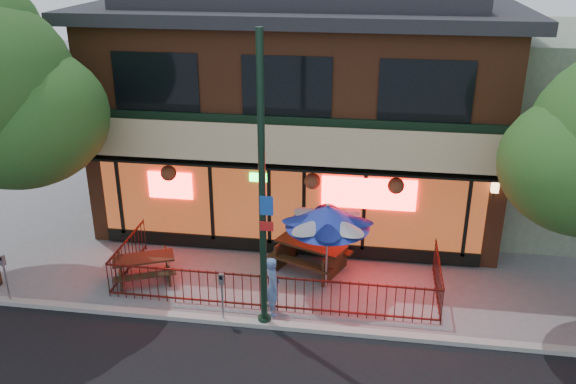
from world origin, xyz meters
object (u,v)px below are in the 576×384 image
Objects in this scene: pedestrian at (273,286)px; picnic_table_right at (311,252)px; parking_meter_far at (5,271)px; patio_umbrella at (328,216)px; street_light at (263,205)px; parking_meter_near at (222,290)px; picnic_table_left at (144,265)px.

picnic_table_right is at bearing -35.19° from pedestrian.
picnic_table_right is 7.93m from parking_meter_far.
patio_umbrella reaches higher than pedestrian.
street_light is 2.43m from pedestrian.
parking_meter_near is at bearing 98.52° from pedestrian.
parking_meter_near is at bearing -175.59° from street_light.
parking_meter_far is (-2.97, -1.62, 0.49)m from picnic_table_left.
patio_umbrella reaches higher than picnic_table_right.
picnic_table_left is 3.10m from parking_meter_near.
patio_umbrella is (4.92, 0.29, 1.65)m from picnic_table_left.
patio_umbrella is 1.60× the size of pedestrian.
parking_meter_near is (-1.80, -2.88, 0.37)m from picnic_table_right.
patio_umbrella reaches higher than picnic_table_left.
street_light is 2.97× the size of picnic_table_right.
patio_umbrella is 2.23m from pedestrian.
picnic_table_right is 1.75× the size of parking_meter_near.
street_light is 3.91m from picnic_table_right.
picnic_table_right is 1.69× the size of parking_meter_far.
street_light reaches higher than picnic_table_right.
street_light reaches higher than picnic_table_left.
picnic_table_right is 2.41m from pedestrian.
pedestrian is at bearing -106.39° from picnic_table_right.
parking_meter_near is (-2.32, -1.91, -1.20)m from patio_umbrella.
picnic_table_left is 4.58m from picnic_table_right.
patio_umbrella is at bearing 3.36° from picnic_table_left.
pedestrian reaches higher than parking_meter_far.
picnic_table_right is 1.91m from patio_umbrella.
parking_meter_far is (-7.89, -1.91, -1.16)m from patio_umbrella.
street_light is at bearing -125.60° from patio_umbrella.
picnic_table_left is (-3.60, 1.55, -2.70)m from street_light.
pedestrian is at bearing 76.46° from street_light.
street_light reaches higher than parking_meter_near.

